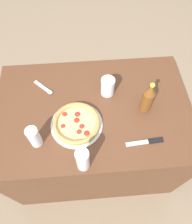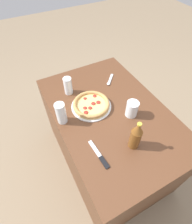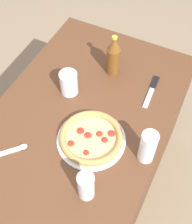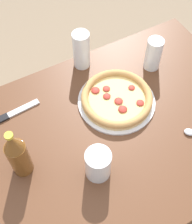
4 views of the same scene
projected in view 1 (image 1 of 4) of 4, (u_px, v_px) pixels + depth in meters
The scene contains 9 objects.
ground_plane at pixel (94, 152), 1.87m from camera, with size 8.00×8.00×0.00m, color #847056.
table at pixel (94, 135), 1.57m from camera, with size 1.14×0.75×0.71m.
pizza_pepperoni at pixel (76, 123), 1.19m from camera, with size 0.29×0.29×0.04m.
glass_red_wine at pixel (108, 87), 1.27m from camera, with size 0.08×0.08×0.12m.
glass_mango_juice at pixel (34, 138), 1.10m from camera, with size 0.06×0.06×0.14m.
glass_cola at pixel (83, 160), 1.03m from camera, with size 0.07×0.07×0.16m.
beer_bottle at pixel (148, 98), 1.18m from camera, with size 0.06×0.06×0.21m.
knife at pixel (146, 142), 1.15m from camera, with size 0.20×0.04×0.01m.
spoon at pixel (46, 89), 1.33m from camera, with size 0.13×0.12×0.01m.
Camera 1 is at (-0.04, -0.67, 1.79)m, focal length 35.00 mm.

